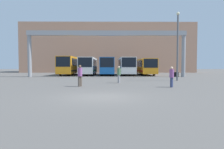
{
  "coord_description": "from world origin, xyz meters",
  "views": [
    {
      "loc": [
        0.53,
        -10.87,
        1.7
      ],
      "look_at": [
        0.82,
        21.64,
        0.3
      ],
      "focal_mm": 32.0,
      "sensor_mm": 36.0,
      "label": 1
    }
  ],
  "objects": [
    {
      "name": "pedestrian_mid_right",
      "position": [
        5.42,
        4.91,
        0.87
      ],
      "size": [
        0.34,
        0.34,
        1.64
      ],
      "rotation": [
        0.0,
        0.0,
        0.94
      ],
      "color": "navy",
      "rests_on": "ground"
    },
    {
      "name": "lamp_post",
      "position": [
        8.24,
        11.95,
        4.27
      ],
      "size": [
        0.36,
        0.36,
        7.82
      ],
      "color": "#595B60",
      "rests_on": "ground"
    },
    {
      "name": "pedestrian_near_left",
      "position": [
        -1.97,
        5.6,
        0.94
      ],
      "size": [
        0.37,
        0.37,
        1.78
      ],
      "rotation": [
        0.0,
        0.0,
        0.76
      ],
      "color": "brown",
      "rests_on": "ground"
    },
    {
      "name": "bus_slot_4",
      "position": [
        7.16,
        27.46,
        1.71
      ],
      "size": [
        2.55,
        11.67,
        2.97
      ],
      "color": "orange",
      "rests_on": "ground"
    },
    {
      "name": "bus_slot_3",
      "position": [
        3.58,
        26.89,
        1.84
      ],
      "size": [
        2.61,
        10.53,
        3.19
      ],
      "color": "silver",
      "rests_on": "ground"
    },
    {
      "name": "overhead_gantry",
      "position": [
        0.0,
        20.02,
        5.84
      ],
      "size": [
        24.38,
        0.8,
        7.08
      ],
      "color": "gray",
      "rests_on": "ground"
    },
    {
      "name": "bus_slot_1",
      "position": [
        -3.58,
        26.73,
        1.84
      ],
      "size": [
        2.54,
        10.2,
        3.2
      ],
      "color": "silver",
      "rests_on": "ground"
    },
    {
      "name": "bus_slot_0",
      "position": [
        -7.16,
        27.58,
        1.93
      ],
      "size": [
        2.58,
        11.9,
        3.35
      ],
      "color": "orange",
      "rests_on": "ground"
    },
    {
      "name": "pedestrian_near_right",
      "position": [
        1.4,
        8.95,
        0.89
      ],
      "size": [
        0.35,
        0.35,
        1.68
      ],
      "rotation": [
        0.0,
        0.0,
        4.36
      ],
      "color": "gray",
      "rests_on": "ground"
    },
    {
      "name": "tire_stack",
      "position": [
        10.79,
        20.38,
        0.36
      ],
      "size": [
        1.04,
        1.04,
        0.72
      ],
      "color": "black",
      "rests_on": "ground"
    },
    {
      "name": "ground_plane",
      "position": [
        0.0,
        0.0,
        0.0
      ],
      "size": [
        200.0,
        200.0,
        0.0
      ],
      "primitive_type": "plane",
      "color": "#514F4C"
    },
    {
      "name": "building_backdrop",
      "position": [
        0.0,
        45.51,
        6.39
      ],
      "size": [
        45.0,
        12.0,
        12.77
      ],
      "color": "tan",
      "rests_on": "ground"
    },
    {
      "name": "bus_slot_2",
      "position": [
        0.0,
        27.29,
        1.82
      ],
      "size": [
        2.49,
        11.32,
        3.17
      ],
      "color": "#1959A5",
      "rests_on": "ground"
    }
  ]
}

